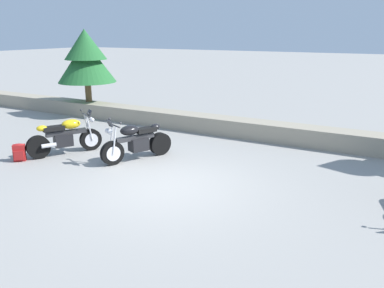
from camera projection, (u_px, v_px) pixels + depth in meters
The scene contains 6 objects.
ground_plane at pixel (166, 185), 8.75m from camera, with size 120.00×120.00×0.00m, color gray.
stone_wall at pixel (246, 128), 12.71m from camera, with size 36.00×0.80×0.55m, color gray.
motorcycle_yellow_near_left at pixel (66, 137), 10.86m from camera, with size 1.16×1.89×1.18m.
motorcycle_black_centre at pixel (136, 142), 10.36m from camera, with size 1.06×1.95×1.18m.
rider_backpack at pixel (19, 152), 10.32m from camera, with size 0.35×0.35×0.47m.
pine_tree_far_left at pixel (86, 57), 15.50m from camera, with size 2.29×2.29×2.85m.
Camera 1 is at (4.49, -6.84, 3.29)m, focal length 36.78 mm.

